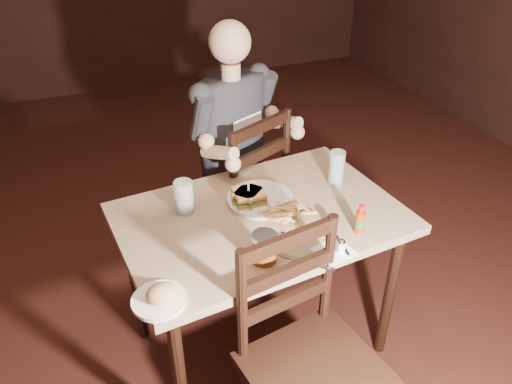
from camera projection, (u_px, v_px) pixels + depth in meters
name	position (u px, v px, depth m)	size (l,w,h in m)	color
room_shell	(177.00, 55.00, 1.80)	(7.00, 7.00, 7.00)	black
main_table	(260.00, 231.00, 2.10)	(1.20, 0.85, 0.77)	tan
chair_far	(233.00, 193.00, 2.69)	(0.46, 0.50, 0.99)	black
chair_near	(317.00, 374.00, 1.74)	(0.45, 0.49, 0.97)	black
diner	(237.00, 116.00, 2.41)	(0.52, 0.41, 0.90)	#29292D
dinner_plate	(260.00, 200.00, 2.13)	(0.28, 0.28, 0.02)	white
sandwich_left	(249.00, 192.00, 2.07)	(0.12, 0.10, 0.10)	tan
sandwich_right	(248.00, 193.00, 2.07)	(0.11, 0.09, 0.10)	tan
fries_pile	(286.00, 210.00, 2.02)	(0.24, 0.17, 0.04)	#E5B467
ketchup_dollop	(269.00, 213.00, 2.02)	(0.04, 0.04, 0.01)	maroon
glass_left	(184.00, 197.00, 2.03)	(0.08, 0.08, 0.14)	silver
glass_right	(337.00, 168.00, 2.22)	(0.07, 0.07, 0.16)	silver
hot_sauce	(360.00, 219.00, 1.92)	(0.04, 0.04, 0.12)	maroon
salt_shaker	(341.00, 247.00, 1.83)	(0.03, 0.03, 0.06)	white
pepper_shaker	(333.00, 222.00, 1.96)	(0.03, 0.03, 0.06)	#38332D
syrup_dispenser	(264.00, 248.00, 1.78)	(0.09, 0.09, 0.12)	maroon
napkin	(334.00, 251.00, 1.85)	(0.13, 0.12, 0.00)	white
knife	(304.00, 261.00, 1.80)	(0.01, 0.23, 0.01)	silver
fork	(340.00, 242.00, 1.89)	(0.01, 0.17, 0.01)	silver
side_plate	(159.00, 301.00, 1.63)	(0.18, 0.18, 0.01)	white
bread_roll	(162.00, 293.00, 1.61)	(0.10, 0.09, 0.06)	tan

